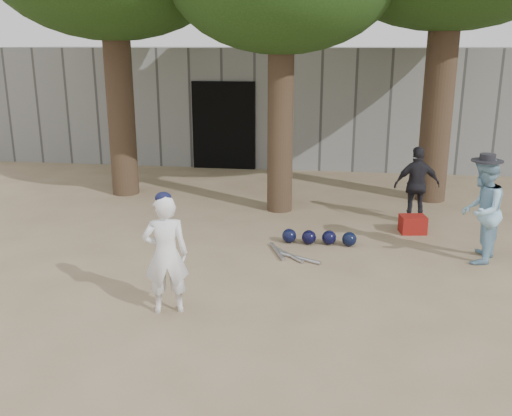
% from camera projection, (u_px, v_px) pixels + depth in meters
% --- Properties ---
extents(ground, '(70.00, 70.00, 0.00)m').
position_uv_depth(ground, '(197.00, 301.00, 7.15)').
color(ground, '#937C5E').
rests_on(ground, ground).
extents(boy_player, '(0.61, 0.49, 1.45)m').
position_uv_depth(boy_player, '(166.00, 255.00, 6.67)').
color(boy_player, white).
rests_on(boy_player, ground).
extents(spectator_blue, '(0.82, 0.91, 1.54)m').
position_uv_depth(spectator_blue, '(482.00, 211.00, 8.24)').
color(spectator_blue, '#8CBCD8').
rests_on(spectator_blue, ground).
extents(spectator_dark, '(0.85, 0.46, 1.38)m').
position_uv_depth(spectator_dark, '(417.00, 185.00, 10.09)').
color(spectator_dark, black).
rests_on(spectator_dark, ground).
extents(red_bag, '(0.47, 0.39, 0.30)m').
position_uv_depth(red_bag, '(413.00, 224.00, 9.67)').
color(red_bag, maroon).
rests_on(red_bag, ground).
extents(back_building, '(16.00, 5.24, 3.00)m').
position_uv_depth(back_building, '(281.00, 101.00, 16.56)').
color(back_building, gray).
rests_on(back_building, ground).
extents(helmet_row, '(1.19, 0.26, 0.23)m').
position_uv_depth(helmet_row, '(319.00, 237.00, 9.13)').
color(helmet_row, black).
rests_on(helmet_row, ground).
extents(bat_pile, '(0.85, 0.78, 0.06)m').
position_uv_depth(bat_pile, '(288.00, 255.00, 8.63)').
color(bat_pile, '#AFAEB5').
rests_on(bat_pile, ground).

